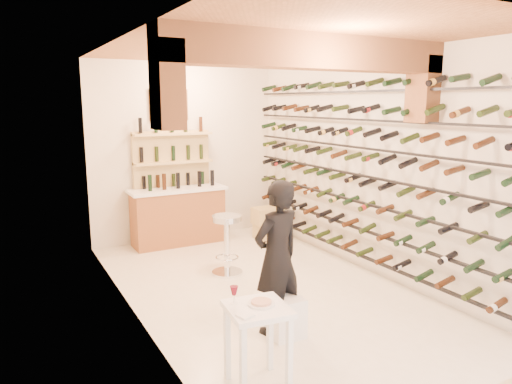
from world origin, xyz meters
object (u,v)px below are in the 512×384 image
Objects in this scene: tasting_table at (257,321)px; back_counter at (178,214)px; wine_rack at (359,169)px; white_stool at (285,316)px; crate_lower at (267,231)px; chrome_barstool at (227,240)px; person at (277,257)px.

back_counter is at bearing 86.03° from tasting_table.
wine_rack is 2.68m from white_stool.
crate_lower is at bearing -16.39° from back_counter.
back_counter is 3.68× the size of crate_lower.
chrome_barstool is (0.98, 2.72, -0.11)m from tasting_table.
wine_rack is 2.38m from person.
back_counter is at bearing 87.65° from white_stool.
tasting_table reaches higher than chrome_barstool.
wine_rack is 6.20× the size of tasting_table.
tasting_table is 2.10× the size of white_stool.
back_counter reaches higher than tasting_table.
tasting_table is (-2.71, -1.88, -0.93)m from wine_rack.
chrome_barstool is at bearing 77.11° from tasting_table.
chrome_barstool is 1.90× the size of crate_lower.
back_counter is 1.82m from chrome_barstool.
wine_rack is at bearing -25.68° from chrome_barstool.
tasting_table is 0.54× the size of person.
wine_rack is 2.61m from crate_lower.
tasting_table is 1.99× the size of crate_lower.
chrome_barstool is at bearing -86.75° from back_counter.
tasting_table reaches higher than crate_lower.
white_stool is at bearing 50.25° from tasting_table.
wine_rack is at bearing -55.34° from back_counter.
tasting_table is 1.07m from white_stool.
tasting_table is (-0.88, -4.53, 0.09)m from back_counter.
back_counter is at bearing 124.66° from wine_rack.
back_counter is at bearing 93.25° from chrome_barstool.
back_counter is (-1.83, 2.65, -1.02)m from wine_rack.
wine_rack is 3.36× the size of person.
tasting_table is at bearing -145.20° from wine_rack.
chrome_barstool is at bearing 82.69° from white_stool.
person is at bearing 99.40° from white_stool.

